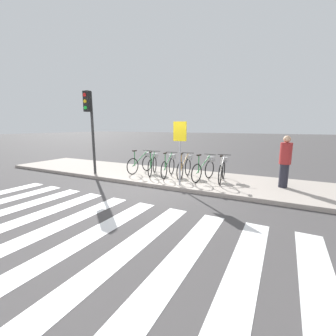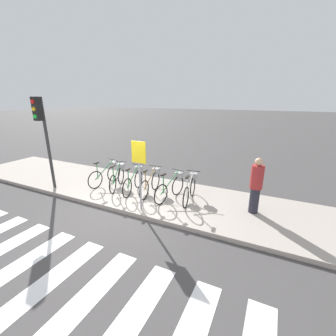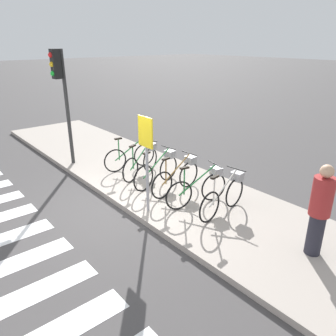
# 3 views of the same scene
# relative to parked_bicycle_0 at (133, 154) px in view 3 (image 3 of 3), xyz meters

# --- Properties ---
(ground_plane) EXTENTS (120.00, 120.00, 0.00)m
(ground_plane) POSITION_rel_parked_bicycle_0_xyz_m (1.66, -1.46, -0.54)
(ground_plane) COLOR #423F3F
(sidewalk) EXTENTS (16.28, 2.92, 0.12)m
(sidewalk) POSITION_rel_parked_bicycle_0_xyz_m (1.66, -0.00, -0.48)
(sidewalk) COLOR #9E9389
(sidewalk) RESTS_ON ground_plane
(parked_bicycle_0) EXTENTS (0.46, 1.53, 0.95)m
(parked_bicycle_0) POSITION_rel_parked_bicycle_0_xyz_m (0.00, 0.00, 0.00)
(parked_bicycle_0) COLOR black
(parked_bicycle_0) RESTS_ON sidewalk
(parked_bicycle_1) EXTENTS (0.64, 1.47, 0.95)m
(parked_bicycle_1) POSITION_rel_parked_bicycle_0_xyz_m (0.59, -0.09, 0.00)
(parked_bicycle_1) COLOR black
(parked_bicycle_1) RESTS_ON sidewalk
(parked_bicycle_2) EXTENTS (0.46, 1.53, 0.95)m
(parked_bicycle_2) POSITION_rel_parked_bicycle_0_xyz_m (1.32, -0.12, 0.00)
(parked_bicycle_2) COLOR black
(parked_bicycle_2) RESTS_ON sidewalk
(parked_bicycle_3) EXTENTS (0.46, 1.54, 0.95)m
(parked_bicycle_3) POSITION_rel_parked_bicycle_0_xyz_m (1.95, -0.03, 0.00)
(parked_bicycle_3) COLOR black
(parked_bicycle_3) RESTS_ON sidewalk
(parked_bicycle_4) EXTENTS (0.49, 1.52, 0.95)m
(parked_bicycle_4) POSITION_rel_parked_bicycle_0_xyz_m (2.73, -0.10, 0.00)
(parked_bicycle_4) COLOR black
(parked_bicycle_4) RESTS_ON sidewalk
(parked_bicycle_5) EXTENTS (0.46, 1.54, 0.95)m
(parked_bicycle_5) POSITION_rel_parked_bicycle_0_xyz_m (3.32, 0.03, 0.00)
(parked_bicycle_5) COLOR black
(parked_bicycle_5) RESTS_ON sidewalk
(pedestrian) EXTENTS (0.34, 0.34, 1.60)m
(pedestrian) POSITION_rel_parked_bicycle_0_xyz_m (5.22, 0.09, 0.41)
(pedestrian) COLOR #23232D
(pedestrian) RESTS_ON sidewalk
(traffic_light) EXTENTS (0.24, 0.40, 3.16)m
(traffic_light) POSITION_rel_parked_bicycle_0_xyz_m (-1.50, -1.23, 1.86)
(traffic_light) COLOR #2D2D2D
(traffic_light) RESTS_ON sidewalk
(sign_post) EXTENTS (0.44, 0.07, 2.02)m
(sign_post) POSITION_rel_parked_bicycle_0_xyz_m (2.25, -1.17, 0.96)
(sign_post) COLOR #99999E
(sign_post) RESTS_ON sidewalk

